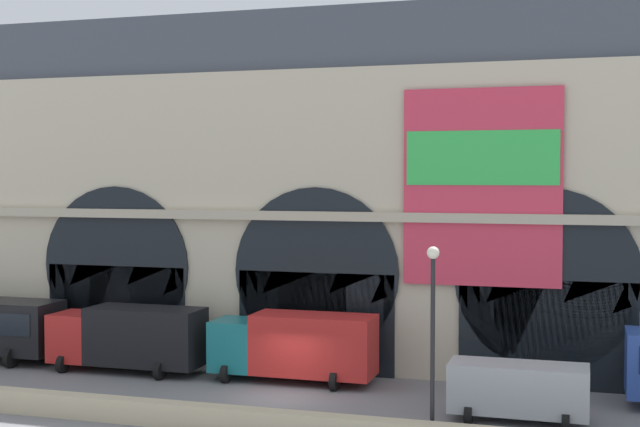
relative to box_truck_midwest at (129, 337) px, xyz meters
The scene contains 7 objects.
ground_plane 9.09m from the box_truck_midwest, 16.45° to the right, with size 200.00×200.00×0.00m, color slate.
quay_parapet_wall 11.55m from the box_truck_midwest, 41.75° to the right, with size 90.00×0.70×0.90m, color #BCAD8C.
station_building 12.03m from the box_truck_midwest, 29.85° to the left, with size 44.64×5.37×17.43m.
box_truck_midwest is the anchor object (origin of this frame).
box_truck_center 8.25m from the box_truck_midwest, ahead, with size 7.50×2.91×3.12m.
van_mideast 18.67m from the box_truck_midwest, ahead, with size 5.20×2.48×2.20m.
street_lamp_quayside 17.34m from the box_truck_midwest, 23.55° to the right, with size 0.44×0.44×6.90m.
Camera 1 is at (12.14, -34.43, 9.33)m, focal length 49.13 mm.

